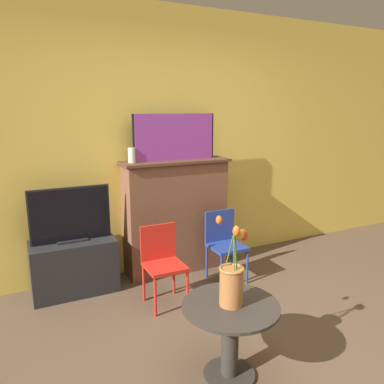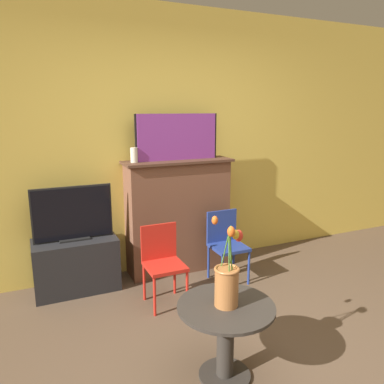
{
  "view_description": "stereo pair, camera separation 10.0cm",
  "coord_description": "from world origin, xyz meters",
  "px_view_note": "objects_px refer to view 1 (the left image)",
  "views": [
    {
      "loc": [
        -1.38,
        -1.52,
        1.7
      ],
      "look_at": [
        -0.06,
        1.18,
        1.02
      ],
      "focal_mm": 35.0,
      "sensor_mm": 36.0,
      "label": 1
    },
    {
      "loc": [
        -1.29,
        -1.57,
        1.7
      ],
      "look_at": [
        -0.06,
        1.18,
        1.02
      ],
      "focal_mm": 35.0,
      "sensor_mm": 36.0,
      "label": 2
    }
  ],
  "objects_px": {
    "vase_tulips": "(232,281)",
    "tv_monitor": "(70,215)",
    "painting": "(175,137)",
    "chair_red": "(162,259)",
    "chair_blue": "(224,241)"
  },
  "relations": [
    {
      "from": "chair_red",
      "to": "vase_tulips",
      "type": "xyz_separation_m",
      "value": [
        0.03,
        -1.08,
        0.26
      ]
    },
    {
      "from": "chair_red",
      "to": "chair_blue",
      "type": "xyz_separation_m",
      "value": [
        0.73,
        0.17,
        0.0
      ]
    },
    {
      "from": "chair_blue",
      "to": "vase_tulips",
      "type": "xyz_separation_m",
      "value": [
        -0.7,
        -1.25,
        0.26
      ]
    },
    {
      "from": "tv_monitor",
      "to": "painting",
      "type": "bearing_deg",
      "value": 2.89
    },
    {
      "from": "painting",
      "to": "chair_red",
      "type": "xyz_separation_m",
      "value": [
        -0.39,
        -0.6,
        -1.01
      ]
    },
    {
      "from": "tv_monitor",
      "to": "chair_red",
      "type": "height_order",
      "value": "tv_monitor"
    },
    {
      "from": "painting",
      "to": "vase_tulips",
      "type": "relative_size",
      "value": 1.62
    },
    {
      "from": "painting",
      "to": "chair_blue",
      "type": "distance_m",
      "value": 1.15
    },
    {
      "from": "tv_monitor",
      "to": "chair_red",
      "type": "relative_size",
      "value": 1.03
    },
    {
      "from": "chair_blue",
      "to": "vase_tulips",
      "type": "height_order",
      "value": "vase_tulips"
    },
    {
      "from": "painting",
      "to": "tv_monitor",
      "type": "relative_size",
      "value": 1.23
    },
    {
      "from": "painting",
      "to": "chair_blue",
      "type": "relative_size",
      "value": 1.26
    },
    {
      "from": "vase_tulips",
      "to": "tv_monitor",
      "type": "bearing_deg",
      "value": 113.48
    },
    {
      "from": "painting",
      "to": "chair_red",
      "type": "relative_size",
      "value": 1.26
    },
    {
      "from": "painting",
      "to": "chair_blue",
      "type": "height_order",
      "value": "painting"
    }
  ]
}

